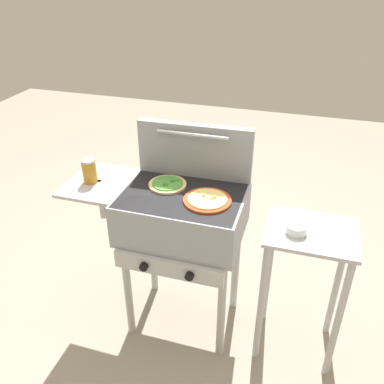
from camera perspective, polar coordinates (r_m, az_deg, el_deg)
The scene contains 8 objects.
ground_plane at distance 2.67m, azimuth -1.07°, elevation -17.08°, with size 8.00×8.00×0.00m, color gray.
grill at distance 2.18m, azimuth -1.65°, elevation -3.53°, with size 0.96×0.53×0.90m.
grill_lid_open at distance 2.21m, azimuth 0.37°, elevation 5.83°, with size 0.63×0.09×0.30m.
pizza_veggie at distance 2.17m, azimuth -3.43°, elevation 1.11°, with size 0.20×0.20×0.03m.
pizza_cheese at distance 2.04m, azimuth 2.15°, elevation -1.10°, with size 0.24×0.24×0.03m.
sauce_jar at distance 2.25m, azimuth -14.13°, elevation 2.84°, with size 0.08×0.08×0.13m.
prep_table at distance 2.22m, azimuth 15.52°, elevation -10.18°, with size 0.44×0.36×0.81m.
topping_bowl_near at distance 2.03m, azimuth 14.37°, elevation -5.03°, with size 0.10×0.10×0.04m.
Camera 1 is at (0.57, -1.71, 1.97)m, focal length 38.20 mm.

